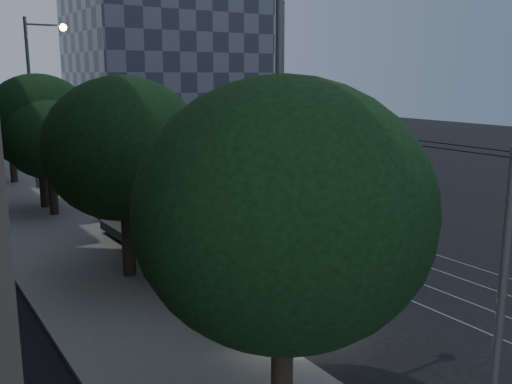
{
  "coord_description": "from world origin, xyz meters",
  "views": [
    {
      "loc": [
        -13.06,
        -14.96,
        7.03
      ],
      "look_at": [
        -0.83,
        4.04,
        2.38
      ],
      "focal_mm": 40.0,
      "sensor_mm": 36.0,
      "label": 1
    }
  ],
  "objects": [
    {
      "name": "trolleybus",
      "position": [
        -4.1,
        3.2,
        1.8
      ],
      "size": [
        3.1,
        13.17,
        5.63
      ],
      "rotation": [
        0.0,
        0.0,
        0.03
      ],
      "color": "silver",
      "rests_on": "ground"
    },
    {
      "name": "streetlamp_far",
      "position": [
        -5.28,
        21.48,
        6.23
      ],
      "size": [
        2.5,
        0.44,
        10.37
      ],
      "color": "#5B5B5E",
      "rests_on": "ground"
    },
    {
      "name": "car_white_d",
      "position": [
        -2.7,
        33.49,
        0.69
      ],
      "size": [
        2.99,
        4.35,
        1.37
      ],
      "primitive_type": "imported",
      "rotation": [
        0.0,
        0.0,
        0.38
      ],
      "color": "#B3B2B6",
      "rests_on": "ground"
    },
    {
      "name": "streetlamp_near",
      "position": [
        -5.39,
        -4.63,
        5.9
      ],
      "size": [
        2.37,
        0.44,
        9.77
      ],
      "color": "#5B5B5E",
      "rests_on": "ground"
    },
    {
      "name": "building_distant_right",
      "position": [
        18.0,
        55.0,
        12.0
      ],
      "size": [
        22.0,
        18.0,
        24.0
      ],
      "primitive_type": "cube",
      "color": "#393C49",
      "rests_on": "ground"
    },
    {
      "name": "pickup_silver",
      "position": [
        -3.26,
        8.92,
        0.89
      ],
      "size": [
        3.17,
        6.49,
        1.78
      ],
      "primitive_type": "imported",
      "rotation": [
        0.0,
        0.0,
        0.04
      ],
      "color": "#9B9DA2",
      "rests_on": "ground"
    },
    {
      "name": "ground",
      "position": [
        0.0,
        0.0,
        0.0
      ],
      "size": [
        120.0,
        120.0,
        0.0
      ],
      "primitive_type": "plane",
      "color": "black",
      "rests_on": "ground"
    },
    {
      "name": "sidewalk",
      "position": [
        -7.5,
        20.0,
        0.07
      ],
      "size": [
        5.0,
        90.0,
        0.15
      ],
      "primitive_type": "cube",
      "color": "gray",
      "rests_on": "ground"
    },
    {
      "name": "car_white_b",
      "position": [
        -2.96,
        22.06,
        0.68
      ],
      "size": [
        3.28,
        5.03,
        1.35
      ],
      "primitive_type": "imported",
      "rotation": [
        0.0,
        0.0,
        -0.32
      ],
      "color": "white",
      "rests_on": "ground"
    },
    {
      "name": "tram_rails",
      "position": [
        2.5,
        20.0,
        0.01
      ],
      "size": [
        4.52,
        90.0,
        0.02
      ],
      "color": "#9B9BA3",
      "rests_on": "ground"
    },
    {
      "name": "tree_3",
      "position": [
        -6.5,
        16.0,
        4.65
      ],
      "size": [
        5.46,
        5.46,
        7.12
      ],
      "color": "black",
      "rests_on": "ground"
    },
    {
      "name": "tree_1",
      "position": [
        -6.5,
        3.42,
        4.6
      ],
      "size": [
        5.4,
        5.4,
        7.04
      ],
      "color": "black",
      "rests_on": "ground"
    },
    {
      "name": "tree_0",
      "position": [
        -7.0,
        -6.5,
        4.49
      ],
      "size": [
        5.7,
        5.7,
        7.07
      ],
      "color": "black",
      "rests_on": "ground"
    },
    {
      "name": "car_white_a",
      "position": [
        -2.7,
        15.44,
        0.78
      ],
      "size": [
        3.33,
        4.94,
        1.56
      ],
      "primitive_type": "imported",
      "rotation": [
        0.0,
        0.0,
        0.36
      ],
      "color": "white",
      "rests_on": "ground"
    },
    {
      "name": "tree_2",
      "position": [
        -6.5,
        14.0,
        3.91
      ],
      "size": [
        4.34,
        4.34,
        5.88
      ],
      "color": "black",
      "rests_on": "ground"
    },
    {
      "name": "overhead_wires",
      "position": [
        -4.97,
        20.0,
        3.47
      ],
      "size": [
        2.23,
        90.0,
        6.0
      ],
      "color": "black",
      "rests_on": "ground"
    },
    {
      "name": "car_white_c",
      "position": [
        -4.3,
        29.0,
        0.66
      ],
      "size": [
        2.83,
        4.24,
        1.32
      ],
      "primitive_type": "imported",
      "rotation": [
        0.0,
        0.0,
        0.39
      ],
      "color": "#B5B6BA",
      "rests_on": "ground"
    },
    {
      "name": "tree_4",
      "position": [
        -6.5,
        24.58,
        4.08
      ],
      "size": [
        3.91,
        3.91,
        5.86
      ],
      "color": "black",
      "rests_on": "ground"
    }
  ]
}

